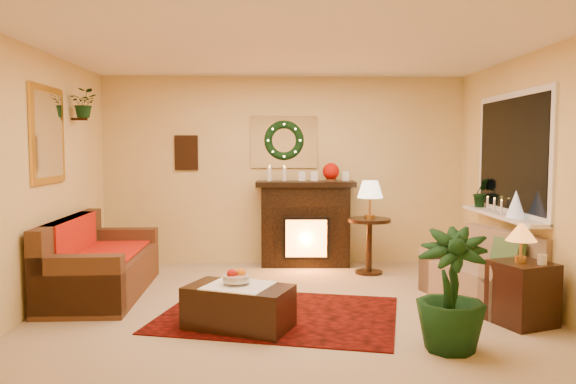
{
  "coord_description": "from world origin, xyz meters",
  "views": [
    {
      "loc": [
        -0.18,
        -5.57,
        1.62
      ],
      "look_at": [
        0.0,
        0.35,
        1.15
      ],
      "focal_mm": 35.0,
      "sensor_mm": 36.0,
      "label": 1
    }
  ],
  "objects_px": {
    "loveseat": "(482,262)",
    "fireplace": "(305,226)",
    "end_table_square": "(522,295)",
    "sofa": "(103,256)",
    "coffee_table": "(239,306)",
    "side_table_round": "(369,248)"
  },
  "relations": [
    {
      "from": "loveseat",
      "to": "fireplace",
      "type": "bearing_deg",
      "value": 116.62
    },
    {
      "from": "fireplace",
      "to": "end_table_square",
      "type": "bearing_deg",
      "value": -53.75
    },
    {
      "from": "fireplace",
      "to": "loveseat",
      "type": "xyz_separation_m",
      "value": [
        1.74,
        -1.88,
        -0.13
      ]
    },
    {
      "from": "sofa",
      "to": "coffee_table",
      "type": "height_order",
      "value": "sofa"
    },
    {
      "from": "loveseat",
      "to": "side_table_round",
      "type": "xyz_separation_m",
      "value": [
        -0.95,
        1.37,
        -0.09
      ]
    },
    {
      "from": "coffee_table",
      "to": "side_table_round",
      "type": "bearing_deg",
      "value": 76.95
    },
    {
      "from": "side_table_round",
      "to": "coffee_table",
      "type": "xyz_separation_m",
      "value": [
        -1.55,
        -2.18,
        -0.12
      ]
    },
    {
      "from": "sofa",
      "to": "end_table_square",
      "type": "relative_size",
      "value": 3.43
    },
    {
      "from": "side_table_round",
      "to": "end_table_square",
      "type": "xyz_separation_m",
      "value": [
        1.04,
        -2.12,
        -0.05
      ]
    },
    {
      "from": "fireplace",
      "to": "end_table_square",
      "type": "xyz_separation_m",
      "value": [
        1.83,
        -2.63,
        -0.28
      ]
    },
    {
      "from": "fireplace",
      "to": "coffee_table",
      "type": "bearing_deg",
      "value": -104.37
    },
    {
      "from": "side_table_round",
      "to": "end_table_square",
      "type": "relative_size",
      "value": 1.24
    },
    {
      "from": "fireplace",
      "to": "loveseat",
      "type": "distance_m",
      "value": 2.57
    },
    {
      "from": "side_table_round",
      "to": "loveseat",
      "type": "bearing_deg",
      "value": -55.22
    },
    {
      "from": "fireplace",
      "to": "side_table_round",
      "type": "relative_size",
      "value": 1.67
    },
    {
      "from": "loveseat",
      "to": "coffee_table",
      "type": "height_order",
      "value": "loveseat"
    },
    {
      "from": "coffee_table",
      "to": "loveseat",
      "type": "bearing_deg",
      "value": 40.22
    },
    {
      "from": "sofa",
      "to": "fireplace",
      "type": "distance_m",
      "value": 2.74
    },
    {
      "from": "end_table_square",
      "to": "loveseat",
      "type": "bearing_deg",
      "value": 96.8
    },
    {
      "from": "side_table_round",
      "to": "coffee_table",
      "type": "distance_m",
      "value": 2.67
    },
    {
      "from": "sofa",
      "to": "side_table_round",
      "type": "height_order",
      "value": "sofa"
    },
    {
      "from": "loveseat",
      "to": "coffee_table",
      "type": "bearing_deg",
      "value": -178.38
    }
  ]
}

